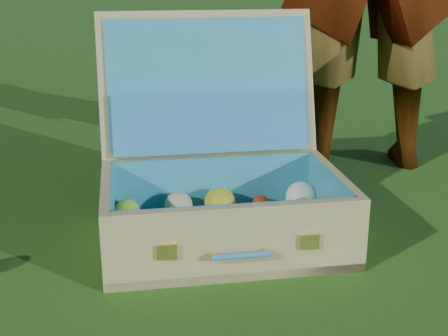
% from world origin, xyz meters
% --- Properties ---
extents(ground, '(60.00, 60.00, 0.00)m').
position_xyz_m(ground, '(0.00, 0.00, 0.00)').
color(ground, '#215114').
rests_on(ground, ground).
extents(suitcase, '(0.62, 0.59, 0.51)m').
position_xyz_m(suitcase, '(0.05, 0.26, 0.14)').
color(suitcase, tan).
rests_on(suitcase, ground).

